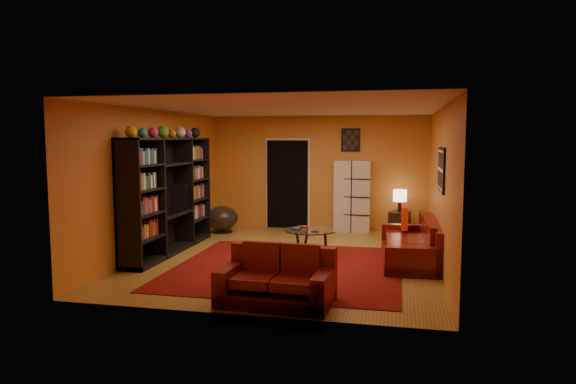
% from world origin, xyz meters
% --- Properties ---
extents(floor, '(6.00, 6.00, 0.00)m').
position_xyz_m(floor, '(0.00, 0.00, 0.00)').
color(floor, brown).
rests_on(floor, ground).
extents(ceiling, '(6.00, 6.00, 0.00)m').
position_xyz_m(ceiling, '(0.00, 0.00, 2.60)').
color(ceiling, white).
rests_on(ceiling, wall_back).
extents(wall_back, '(6.00, 0.00, 6.00)m').
position_xyz_m(wall_back, '(0.00, 3.00, 1.30)').
color(wall_back, '#BC6F29').
rests_on(wall_back, floor).
extents(wall_front, '(6.00, 0.00, 6.00)m').
position_xyz_m(wall_front, '(0.00, -3.00, 1.30)').
color(wall_front, '#BC6F29').
rests_on(wall_front, floor).
extents(wall_left, '(0.00, 6.00, 6.00)m').
position_xyz_m(wall_left, '(-2.50, 0.00, 1.30)').
color(wall_left, '#BC6F29').
rests_on(wall_left, floor).
extents(wall_right, '(0.00, 6.00, 6.00)m').
position_xyz_m(wall_right, '(2.50, 0.00, 1.30)').
color(wall_right, '#BC6F29').
rests_on(wall_right, floor).
extents(rug, '(3.60, 3.60, 0.01)m').
position_xyz_m(rug, '(0.10, -0.70, 0.01)').
color(rug, '#500A09').
rests_on(rug, floor).
extents(doorway, '(0.95, 0.10, 2.04)m').
position_xyz_m(doorway, '(-0.70, 2.96, 1.02)').
color(doorway, black).
rests_on(doorway, floor).
extents(wall_art_right, '(0.03, 1.00, 0.70)m').
position_xyz_m(wall_art_right, '(2.48, -0.30, 1.60)').
color(wall_art_right, black).
rests_on(wall_art_right, wall_right).
extents(wall_art_back, '(0.42, 0.03, 0.52)m').
position_xyz_m(wall_art_back, '(0.75, 2.98, 2.05)').
color(wall_art_back, black).
rests_on(wall_art_back, wall_back).
extents(entertainment_unit, '(0.45, 3.00, 2.10)m').
position_xyz_m(entertainment_unit, '(-2.27, 0.00, 1.05)').
color(entertainment_unit, black).
rests_on(entertainment_unit, floor).
extents(tv, '(0.94, 0.12, 0.54)m').
position_xyz_m(tv, '(-2.23, -0.01, 0.99)').
color(tv, black).
rests_on(tv, entertainment_unit).
extents(sofa, '(1.04, 2.31, 0.85)m').
position_xyz_m(sofa, '(2.14, 0.18, 0.28)').
color(sofa, '#510C0A').
rests_on(sofa, rug).
extents(loveseat, '(1.46, 0.93, 0.85)m').
position_xyz_m(loveseat, '(0.35, -2.42, 0.29)').
color(loveseat, '#510C0A').
rests_on(loveseat, rug).
extents(throw_pillow, '(0.12, 0.42, 0.42)m').
position_xyz_m(throw_pillow, '(1.95, 0.94, 0.63)').
color(throw_pillow, '#EE3D1A').
rests_on(throw_pillow, sofa).
extents(coffee_table, '(0.92, 0.92, 0.46)m').
position_xyz_m(coffee_table, '(0.30, 0.24, 0.42)').
color(coffee_table, silver).
rests_on(coffee_table, floor).
extents(storage_cabinet, '(0.82, 0.40, 1.60)m').
position_xyz_m(storage_cabinet, '(0.81, 2.80, 0.80)').
color(storage_cabinet, beige).
rests_on(storage_cabinet, floor).
extents(bowl_chair, '(0.72, 0.72, 0.59)m').
position_xyz_m(bowl_chair, '(-2.00, 2.07, 0.31)').
color(bowl_chair, black).
rests_on(bowl_chair, floor).
extents(side_table, '(0.48, 0.48, 0.50)m').
position_xyz_m(side_table, '(1.86, 2.61, 0.25)').
color(side_table, black).
rests_on(side_table, floor).
extents(table_lamp, '(0.29, 0.29, 0.48)m').
position_xyz_m(table_lamp, '(1.86, 2.61, 0.84)').
color(table_lamp, black).
rests_on(table_lamp, side_table).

